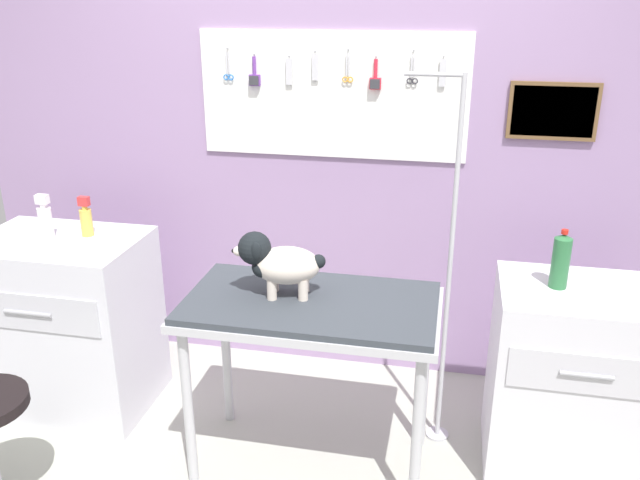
{
  "coord_description": "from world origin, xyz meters",
  "views": [
    {
      "loc": [
        0.66,
        -2.06,
        2.04
      ],
      "look_at": [
        0.16,
        0.32,
        1.11
      ],
      "focal_mm": 36.78,
      "sensor_mm": 36.0,
      "label": 1
    }
  ],
  "objects": [
    {
      "name": "rear_wall_panel",
      "position": [
        0.01,
        1.28,
        1.16
      ],
      "size": [
        4.0,
        0.11,
        2.3
      ],
      "color": "#9B7DA7",
      "rests_on": "ground"
    },
    {
      "name": "grooming_table",
      "position": [
        0.11,
        0.34,
        0.75
      ],
      "size": [
        1.08,
        0.6,
        0.83
      ],
      "color": "#B7B7BC",
      "rests_on": "ground"
    },
    {
      "name": "grooming_arm",
      "position": [
        0.66,
        0.66,
        0.81
      ],
      "size": [
        0.3,
        0.11,
        1.73
      ],
      "color": "#B7B7BC",
      "rests_on": "ground"
    },
    {
      "name": "dog",
      "position": [
        -0.03,
        0.36,
        0.98
      ],
      "size": [
        0.39,
        0.22,
        0.28
      ],
      "color": "beige",
      "rests_on": "grooming_table"
    },
    {
      "name": "counter_left",
      "position": [
        -1.2,
        0.58,
        0.46
      ],
      "size": [
        0.8,
        0.58,
        0.91
      ],
      "color": "silver",
      "rests_on": "ground"
    },
    {
      "name": "cabinet_right",
      "position": [
        1.23,
        0.58,
        0.44
      ],
      "size": [
        0.68,
        0.54,
        0.87
      ],
      "color": "silver",
      "rests_on": "ground"
    },
    {
      "name": "pump_bottle_white",
      "position": [
        -1.25,
        0.58,
        1.01
      ],
      "size": [
        0.07,
        0.07,
        0.22
      ],
      "color": "white",
      "rests_on": "counter_left"
    },
    {
      "name": "shampoo_bottle",
      "position": [
        -1.08,
        0.66,
        1.0
      ],
      "size": [
        0.06,
        0.06,
        0.2
      ],
      "color": "gold",
      "rests_on": "counter_left"
    },
    {
      "name": "soda_bottle",
      "position": [
        1.12,
        0.6,
        0.99
      ],
      "size": [
        0.07,
        0.07,
        0.26
      ],
      "color": "#2C6D3C",
      "rests_on": "cabinet_right"
    }
  ]
}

